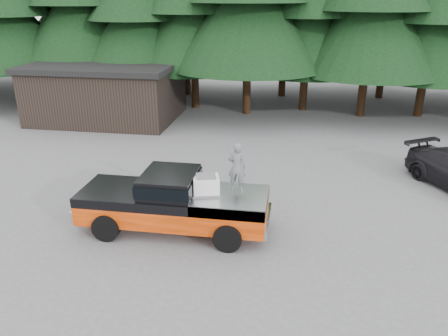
# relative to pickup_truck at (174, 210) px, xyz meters

# --- Properties ---
(ground) EXTENTS (120.00, 120.00, 0.00)m
(ground) POSITION_rel_pickup_truck_xyz_m (1.58, 0.48, -0.67)
(ground) COLOR #4E4F51
(ground) RESTS_ON ground
(pickup_truck) EXTENTS (6.00, 2.04, 1.33)m
(pickup_truck) POSITION_rel_pickup_truck_xyz_m (0.00, 0.00, 0.00)
(pickup_truck) COLOR #E74B10
(pickup_truck) RESTS_ON ground
(truck_cab) EXTENTS (1.66, 1.90, 0.59)m
(truck_cab) POSITION_rel_pickup_truck_xyz_m (-0.10, 0.00, 0.96)
(truck_cab) COLOR black
(truck_cab) RESTS_ON pickup_truck
(air_compressor) EXTENTS (0.91, 0.81, 0.53)m
(air_compressor) POSITION_rel_pickup_truck_xyz_m (1.04, -0.02, 0.93)
(air_compressor) COLOR silver
(air_compressor) RESTS_ON pickup_truck
(man_on_bed) EXTENTS (0.58, 0.40, 1.55)m
(man_on_bed) POSITION_rel_pickup_truck_xyz_m (1.93, 0.34, 1.44)
(man_on_bed) COLOR #53595B
(man_on_bed) RESTS_ON pickup_truck
(utility_building) EXTENTS (8.40, 6.40, 3.30)m
(utility_building) POSITION_rel_pickup_truck_xyz_m (-7.42, 12.48, 1.00)
(utility_building) COLOR black
(utility_building) RESTS_ON ground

